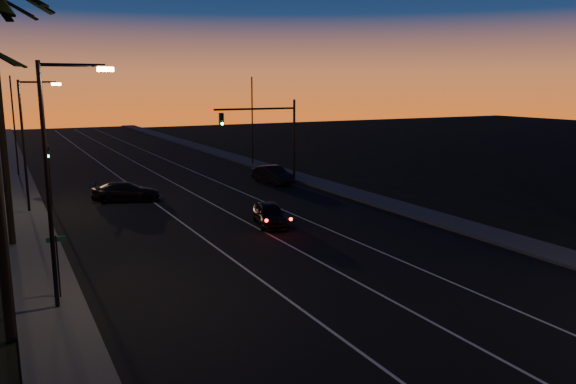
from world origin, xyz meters
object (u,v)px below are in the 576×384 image
signal_mast (268,128)px  right_car (273,175)px  cross_car (126,192)px  lead_car (270,214)px

signal_mast → right_car: signal_mast is taller
signal_mast → cross_car: signal_mast is taller
lead_car → right_car: (6.44, 12.88, 0.05)m
lead_car → cross_car: 12.58m
signal_mast → cross_car: size_ratio=1.39×
signal_mast → lead_car: 13.98m
right_car → cross_car: 12.66m
lead_car → right_car: right_car is taller
signal_mast → right_car: (0.75, 0.79, -4.04)m
lead_car → cross_car: size_ratio=0.92×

